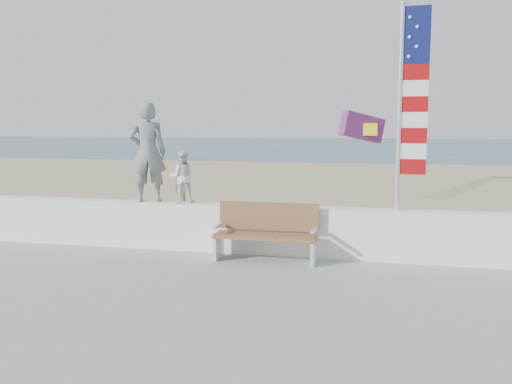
% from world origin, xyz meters
% --- Properties ---
extents(ground, '(220.00, 220.00, 0.00)m').
position_xyz_m(ground, '(0.00, 0.00, 0.00)').
color(ground, '#314862').
rests_on(ground, ground).
extents(sand, '(90.00, 40.00, 0.08)m').
position_xyz_m(sand, '(0.00, 9.00, 0.04)').
color(sand, tan).
rests_on(sand, ground).
extents(seawall, '(30.00, 0.35, 0.90)m').
position_xyz_m(seawall, '(0.00, 2.00, 0.63)').
color(seawall, white).
rests_on(seawall, boardwalk).
extents(adult, '(0.80, 0.65, 1.90)m').
position_xyz_m(adult, '(-1.98, 2.00, 2.03)').
color(adult, gray).
rests_on(adult, seawall).
extents(child, '(0.58, 0.52, 0.99)m').
position_xyz_m(child, '(-1.29, 2.00, 1.58)').
color(child, white).
rests_on(child, seawall).
extents(bench, '(1.80, 0.57, 1.00)m').
position_xyz_m(bench, '(0.45, 1.55, 0.69)').
color(bench, brown).
rests_on(bench, boardwalk).
extents(flag, '(0.50, 0.08, 3.50)m').
position_xyz_m(flag, '(2.79, 2.00, 2.99)').
color(flag, white).
rests_on(flag, seawall).
extents(parafoil_kite, '(1.04, 0.83, 0.74)m').
position_xyz_m(parafoil_kite, '(1.94, 4.89, 2.50)').
color(parafoil_kite, red).
rests_on(parafoil_kite, ground).
extents(sign, '(0.32, 0.07, 1.46)m').
position_xyz_m(sign, '(-1.72, 3.18, 0.94)').
color(sign, olive).
rests_on(sign, sand).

